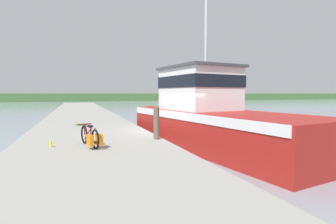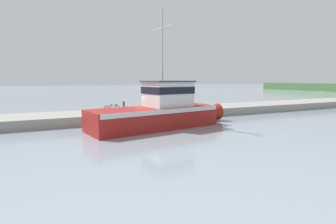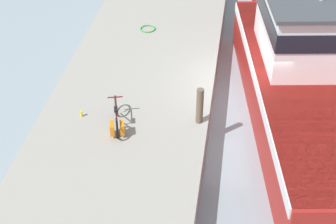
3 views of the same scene
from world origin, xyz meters
The scene contains 7 objects.
ground_plane centered at (0.00, 0.00, 0.00)m, with size 320.00×320.00×0.00m, color #84939E.
dock_pier centered at (-3.52, 0.00, 0.42)m, with size 5.03×80.00×0.84m, color gray.
fishing_boat_main centered at (1.94, 0.14, 1.42)m, with size 5.20×12.77×9.39m.
bicycle_touring centered at (-3.59, -2.68, 1.15)m, with size 0.70×1.64×0.67m.
mooring_post centered at (-1.28, -2.02, 1.42)m, with size 0.21×0.21×1.15m, color brown.
hose_coil centered at (-3.79, 3.35, 0.87)m, with size 0.59×0.59×0.05m, color green.
water_bottle_by_bike centered at (-4.76, -2.28, 0.94)m, with size 0.07×0.07×0.20m, color yellow.
Camera 3 is at (-0.43, -13.87, 10.23)m, focal length 55.00 mm.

